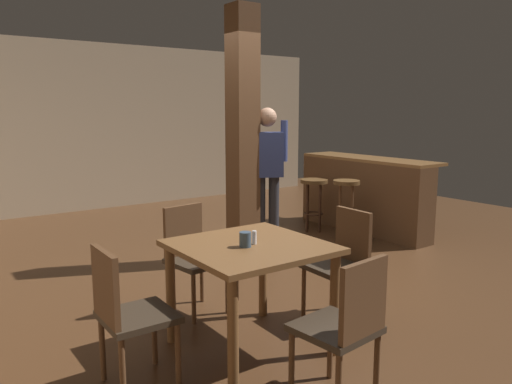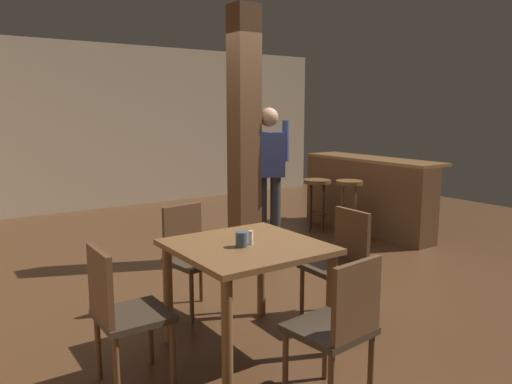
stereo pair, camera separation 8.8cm
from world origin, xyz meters
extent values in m
plane|color=#422816|center=(0.00, 0.00, 0.00)|extent=(10.80, 10.80, 0.00)
cube|color=gray|center=(0.00, 4.50, 1.40)|extent=(8.00, 0.10, 2.80)
cube|color=#4C301C|center=(-0.12, 0.55, 1.40)|extent=(0.28, 0.28, 2.80)
cube|color=brown|center=(-1.27, -1.26, 0.75)|extent=(0.98, 0.98, 0.04)
cylinder|color=brown|center=(-0.85, -0.84, 0.37)|extent=(0.07, 0.07, 0.73)
cylinder|color=brown|center=(-1.69, -0.84, 0.37)|extent=(0.07, 0.07, 0.73)
cylinder|color=brown|center=(-0.85, -1.67, 0.37)|extent=(0.07, 0.07, 0.73)
cylinder|color=brown|center=(-1.69, -1.67, 0.37)|extent=(0.07, 0.07, 0.73)
cube|color=#2D2319|center=(-1.27, -0.49, 0.45)|extent=(0.48, 0.48, 0.04)
cube|color=#4C301C|center=(-1.30, -0.30, 0.68)|extent=(0.38, 0.09, 0.45)
cylinder|color=#4C301C|center=(-1.08, -0.63, 0.23)|extent=(0.04, 0.04, 0.43)
cylinder|color=#4C301C|center=(-1.42, -0.68, 0.23)|extent=(0.04, 0.04, 0.43)
cylinder|color=#4C301C|center=(-1.13, -0.29, 0.23)|extent=(0.04, 0.04, 0.43)
cylinder|color=#4C301C|center=(-1.47, -0.34, 0.23)|extent=(0.04, 0.04, 0.43)
cube|color=#2D2319|center=(-2.11, -1.26, 0.45)|extent=(0.42, 0.42, 0.04)
cube|color=#4C301C|center=(-2.31, -1.26, 0.68)|extent=(0.04, 0.38, 0.45)
cylinder|color=#4C301C|center=(-1.94, -1.09, 0.23)|extent=(0.04, 0.04, 0.43)
cylinder|color=#4C301C|center=(-1.94, -1.44, 0.23)|extent=(0.04, 0.04, 0.43)
cylinder|color=#4C301C|center=(-2.29, -1.09, 0.23)|extent=(0.04, 0.04, 0.43)
cylinder|color=#4C301C|center=(-2.29, -1.44, 0.23)|extent=(0.04, 0.04, 0.43)
cube|color=#2D2319|center=(-0.45, -1.26, 0.45)|extent=(0.43, 0.43, 0.04)
cube|color=#4C301C|center=(-0.25, -1.26, 0.68)|extent=(0.05, 0.38, 0.45)
cylinder|color=#4C301C|center=(-0.63, -1.43, 0.23)|extent=(0.04, 0.04, 0.43)
cylinder|color=#4C301C|center=(-0.62, -1.08, 0.23)|extent=(0.04, 0.04, 0.43)
cylinder|color=#4C301C|center=(-0.28, -1.44, 0.23)|extent=(0.04, 0.04, 0.43)
cylinder|color=#4C301C|center=(-0.27, -1.09, 0.23)|extent=(0.04, 0.04, 0.43)
cube|color=#2D2319|center=(-1.25, -2.08, 0.45)|extent=(0.46, 0.46, 0.04)
cube|color=#4C301C|center=(-1.23, -2.27, 0.68)|extent=(0.38, 0.08, 0.45)
cylinder|color=#4C301C|center=(-1.44, -1.93, 0.23)|extent=(0.04, 0.04, 0.43)
cylinder|color=#4C301C|center=(-1.10, -1.89, 0.23)|extent=(0.04, 0.04, 0.43)
cylinder|color=#4C301C|center=(-1.06, -2.24, 0.23)|extent=(0.04, 0.04, 0.43)
cylinder|color=#33475B|center=(-1.34, -1.30, 0.82)|extent=(0.08, 0.08, 0.10)
cylinder|color=silver|center=(-1.25, -1.27, 0.82)|extent=(0.03, 0.03, 0.10)
cube|color=navy|center=(0.15, 0.45, 1.20)|extent=(0.39, 0.33, 0.50)
sphere|color=#997056|center=(0.15, 0.45, 1.61)|extent=(0.28, 0.28, 0.21)
cylinder|color=#232328|center=(0.22, 0.42, 0.47)|extent=(0.16, 0.16, 0.95)
cylinder|color=#232328|center=(0.08, 0.49, 0.47)|extent=(0.16, 0.16, 0.95)
cylinder|color=navy|center=(0.32, 0.37, 1.35)|extent=(0.11, 0.11, 0.46)
cylinder|color=navy|center=(-0.03, 0.53, 1.35)|extent=(0.11, 0.11, 0.46)
cube|color=brown|center=(2.12, 0.71, 1.02)|extent=(0.56, 2.12, 0.04)
cube|color=#4C301C|center=(2.02, 0.71, 0.50)|extent=(0.36, 2.12, 1.00)
cylinder|color=#4C3319|center=(1.41, 0.44, 0.78)|extent=(0.34, 0.34, 0.05)
torus|color=#4C301C|center=(1.41, 0.44, 0.27)|extent=(0.24, 0.24, 0.02)
cylinder|color=#4C301C|center=(1.41, 0.55, 0.38)|extent=(0.03, 0.03, 0.75)
cylinder|color=#4C301C|center=(1.41, 0.33, 0.38)|extent=(0.03, 0.03, 0.75)
cylinder|color=#4C301C|center=(1.52, 0.44, 0.38)|extent=(0.03, 0.03, 0.75)
cylinder|color=#4C301C|center=(1.30, 0.44, 0.38)|extent=(0.03, 0.03, 0.75)
cylinder|color=#4C3319|center=(1.46, 1.11, 0.71)|extent=(0.38, 0.38, 0.05)
torus|color=#382114|center=(1.46, 1.11, 0.25)|extent=(0.27, 0.27, 0.02)
cylinder|color=#382114|center=(1.46, 1.23, 0.34)|extent=(0.03, 0.03, 0.69)
cylinder|color=#382114|center=(1.46, 0.98, 0.34)|extent=(0.03, 0.03, 0.69)
cylinder|color=#382114|center=(1.58, 1.11, 0.34)|extent=(0.03, 0.03, 0.69)
cylinder|color=#382114|center=(1.34, 1.11, 0.34)|extent=(0.03, 0.03, 0.69)
camera|label=1|loc=(-3.20, -4.02, 1.70)|focal=35.00mm
camera|label=2|loc=(-3.13, -4.07, 1.70)|focal=35.00mm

